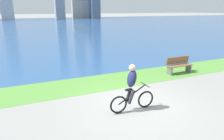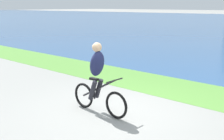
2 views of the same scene
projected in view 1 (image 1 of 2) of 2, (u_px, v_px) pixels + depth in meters
ground_plane at (135, 105)px, 7.46m from camera, size 300.00×300.00×0.00m
grass_strip_bayside at (107, 81)px, 9.89m from camera, size 120.00×2.21×0.01m
bay_water_surface at (39, 25)px, 44.78m from camera, size 300.00×77.41×0.00m
cyclist_lead at (132, 88)px, 6.84m from camera, size 1.69×0.52×1.67m
bench_near_path at (179, 65)px, 11.09m from camera, size 1.50×0.47×0.90m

